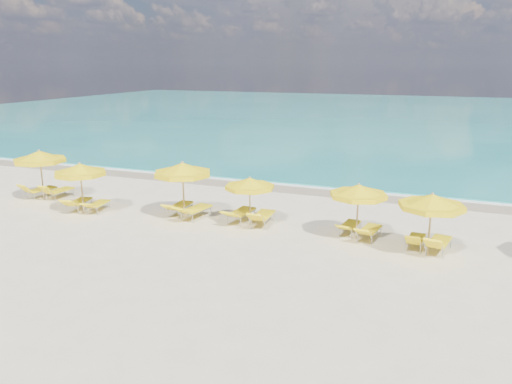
% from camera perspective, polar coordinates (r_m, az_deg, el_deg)
% --- Properties ---
extents(ground_plane, '(120.00, 120.00, 0.00)m').
position_cam_1_polar(ground_plane, '(20.30, -1.54, -4.28)').
color(ground_plane, beige).
extents(ocean, '(120.00, 80.00, 0.30)m').
position_cam_1_polar(ocean, '(66.44, 14.92, 8.45)').
color(ocean, '#167C76').
rests_on(ocean, ground).
extents(wet_sand_band, '(120.00, 2.60, 0.01)m').
position_cam_1_polar(wet_sand_band, '(27.00, 4.56, 0.48)').
color(wet_sand_band, tan).
rests_on(wet_sand_band, ground).
extents(foam_line, '(120.00, 1.20, 0.03)m').
position_cam_1_polar(foam_line, '(27.74, 5.04, 0.85)').
color(foam_line, white).
rests_on(foam_line, ground).
extents(whitecap_near, '(14.00, 0.36, 0.05)m').
position_cam_1_polar(whitecap_near, '(37.80, 0.08, 4.60)').
color(whitecap_near, white).
rests_on(whitecap_near, ground).
extents(whitecap_far, '(18.00, 0.30, 0.05)m').
position_cam_1_polar(whitecap_far, '(42.21, 21.82, 4.61)').
color(whitecap_far, white).
rests_on(whitecap_far, ground).
extents(umbrella_1, '(3.10, 3.10, 2.50)m').
position_cam_1_polar(umbrella_1, '(26.29, -23.49, 3.68)').
color(umbrella_1, tan).
rests_on(umbrella_1, ground).
extents(umbrella_2, '(2.91, 2.91, 2.32)m').
position_cam_1_polar(umbrella_2, '(23.28, -19.47, 2.39)').
color(umbrella_2, tan).
rests_on(umbrella_2, ground).
extents(umbrella_3, '(2.66, 2.66, 2.51)m').
position_cam_1_polar(umbrella_3, '(21.42, -8.39, 2.52)').
color(umbrella_3, tan).
rests_on(umbrella_3, ground).
extents(umbrella_4, '(2.43, 2.43, 2.08)m').
position_cam_1_polar(umbrella_4, '(20.30, -0.72, 0.95)').
color(umbrella_4, tan).
rests_on(umbrella_4, ground).
extents(umbrella_5, '(2.26, 2.26, 2.21)m').
position_cam_1_polar(umbrella_5, '(19.05, 11.64, 0.06)').
color(umbrella_5, tan).
rests_on(umbrella_5, ground).
extents(umbrella_6, '(2.50, 2.50, 2.29)m').
position_cam_1_polar(umbrella_6, '(18.04, 19.47, -1.08)').
color(umbrella_6, tan).
rests_on(umbrella_6, ground).
extents(lounger_1_left, '(0.95, 1.93, 0.88)m').
position_cam_1_polar(lounger_1_left, '(27.22, -23.40, -0.08)').
color(lounger_1_left, '#A5A8AD').
rests_on(lounger_1_left, ground).
extents(lounger_1_right, '(0.71, 1.85, 0.87)m').
position_cam_1_polar(lounger_1_right, '(26.68, -21.55, -0.18)').
color(lounger_1_right, '#A5A8AD').
rests_on(lounger_1_right, ground).
extents(lounger_2_left, '(0.96, 1.96, 0.79)m').
position_cam_1_polar(lounger_2_left, '(24.24, -19.60, -1.43)').
color(lounger_2_left, '#A5A8AD').
rests_on(lounger_2_left, ground).
extents(lounger_2_right, '(0.80, 1.76, 0.66)m').
position_cam_1_polar(lounger_2_right, '(23.76, -17.62, -1.64)').
color(lounger_2_right, '#A5A8AD').
rests_on(lounger_2_right, ground).
extents(lounger_3_left, '(0.67, 1.92, 0.74)m').
position_cam_1_polar(lounger_3_left, '(22.49, -8.70, -1.95)').
color(lounger_3_left, '#A5A8AD').
rests_on(lounger_3_left, ground).
extents(lounger_3_right, '(0.99, 2.11, 0.80)m').
position_cam_1_polar(lounger_3_right, '(21.79, -6.92, -2.38)').
color(lounger_3_right, '#A5A8AD').
rests_on(lounger_3_right, ground).
extents(lounger_4_left, '(0.84, 2.10, 0.77)m').
position_cam_1_polar(lounger_4_left, '(21.20, -1.73, -2.77)').
color(lounger_4_left, '#A5A8AD').
rests_on(lounger_4_left, ground).
extents(lounger_4_right, '(0.74, 2.03, 0.85)m').
position_cam_1_polar(lounger_4_right, '(20.75, 0.76, -3.15)').
color(lounger_4_right, '#A5A8AD').
rests_on(lounger_4_right, ground).
extents(lounger_5_left, '(0.74, 1.78, 0.64)m').
position_cam_1_polar(lounger_5_left, '(20.10, 10.64, -4.12)').
color(lounger_5_left, '#A5A8AD').
rests_on(lounger_5_left, ground).
extents(lounger_5_right, '(0.86, 1.88, 0.72)m').
position_cam_1_polar(lounger_5_right, '(19.64, 12.83, -4.64)').
color(lounger_5_right, '#A5A8AD').
rests_on(lounger_5_right, ground).
extents(lounger_6_left, '(0.67, 1.66, 0.76)m').
position_cam_1_polar(lounger_6_left, '(19.15, 17.77, -5.54)').
color(lounger_6_left, '#A5A8AD').
rests_on(lounger_6_left, ground).
extents(lounger_6_right, '(0.98, 1.97, 0.85)m').
position_cam_1_polar(lounger_6_right, '(18.95, 20.11, -5.86)').
color(lounger_6_right, '#A5A8AD').
rests_on(lounger_6_right, ground).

